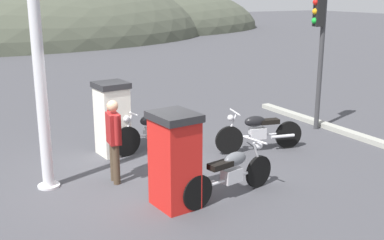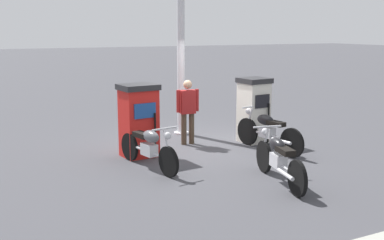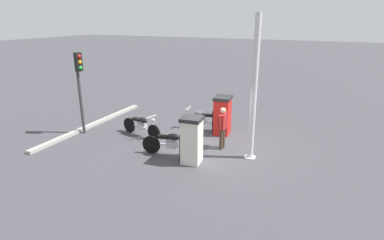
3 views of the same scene
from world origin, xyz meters
name	(u,v)px [view 3 (image 3 of 3)]	position (x,y,z in m)	size (l,w,h in m)	color
ground_plane	(213,147)	(0.00, 0.00, 0.00)	(120.00, 120.00, 0.00)	#424247
fuel_pump_near	(222,115)	(0.20, -1.49, 0.81)	(0.73, 0.85, 1.59)	red
fuel_pump_far	(192,140)	(0.20, 1.49, 0.81)	(0.72, 0.73, 1.59)	silver
motorcycle_near_pump	(202,119)	(1.19, -1.65, 0.46)	(2.02, 0.62, 0.94)	black
motorcycle_far_pump	(171,143)	(1.07, 1.30, 0.48)	(2.07, 0.56, 0.97)	black
motorcycle_extra	(142,125)	(3.07, 0.12, 0.46)	(2.01, 0.72, 0.95)	black
attendant_person	(223,126)	(-0.32, -0.05, 0.89)	(0.23, 0.58, 1.56)	#473828
roadside_traffic_light	(79,79)	(5.38, 0.87, 2.29)	(0.40, 0.28, 3.33)	#38383A
canopy_support_pole	(254,92)	(-1.47, 0.31, 2.31)	(0.40, 0.40, 4.77)	silver
road_edge_kerb	(93,125)	(5.76, 0.00, 0.06)	(0.31, 6.71, 0.12)	#9E9E93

